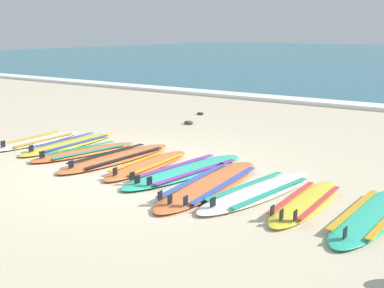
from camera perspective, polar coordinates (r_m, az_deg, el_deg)
The scene contains 14 objects.
ground_plane at distance 7.35m, azimuth -7.43°, elevation -3.16°, with size 80.00×80.00×0.00m, color beige.
wave_foam_strip at distance 14.36m, azimuth 14.97°, elevation 4.66°, with size 80.00×0.78×0.11m, color white.
surfboard_0 at distance 9.59m, azimuth -17.39°, elevation 0.39°, with size 0.61×2.03×0.18m.
surfboard_1 at distance 9.17m, azimuth -13.98°, elevation 0.04°, with size 0.65×2.25×0.18m.
surfboard_2 at distance 8.50m, azimuth -12.36°, elevation -0.89°, with size 0.88×2.05×0.18m.
surfboard_3 at distance 8.02m, azimuth -8.74°, elevation -1.57°, with size 0.70×2.38×0.18m.
surfboard_4 at distance 7.54m, azimuth -5.16°, elevation -2.41°, with size 0.64×2.03×0.18m.
surfboard_5 at distance 7.18m, azimuth -0.72°, elevation -3.13°, with size 0.91×2.50×0.18m.
surfboard_6 at distance 6.58m, azimuth 2.09°, elevation -4.66°, with size 0.86×2.61×0.18m.
surfboard_7 at distance 6.34m, azimuth 7.67°, elevation -5.48°, with size 0.90×2.33×0.18m.
surfboard_8 at distance 6.05m, azimuth 13.06°, elevation -6.62°, with size 0.54×1.94×0.18m.
surfboard_9 at distance 5.85m, azimuth 20.10°, elevation -7.79°, with size 0.62×2.21×0.18m.
seaweed_clump_near_shoreline at distance 10.94m, azimuth -0.39°, elevation 2.51°, with size 0.23×0.18×0.08m, color #4C4228.
seaweed_clump_mid_sand at distance 12.18m, azimuth 0.98°, elevation 3.57°, with size 0.18×0.15×0.06m, color #2D381E.
Camera 1 is at (4.76, -5.22, 2.04)m, focal length 45.92 mm.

